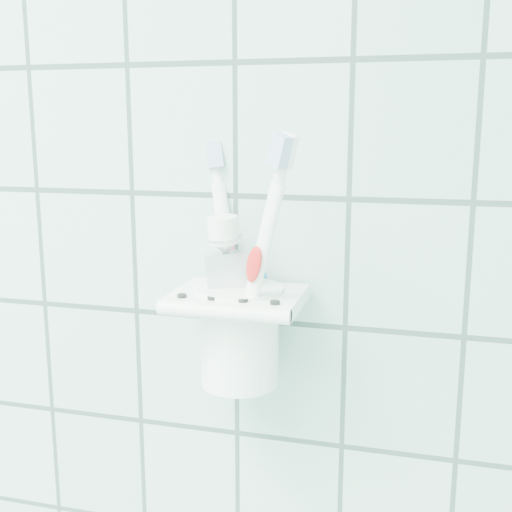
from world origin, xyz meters
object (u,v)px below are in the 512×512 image
at_px(holder_bracket, 238,300).
at_px(toothbrush_orange, 231,255).
at_px(cup, 239,331).
at_px(toothbrush_pink, 242,257).
at_px(toothbrush_blue, 235,264).
at_px(toothpaste_tube, 236,283).

relative_size(holder_bracket, toothbrush_orange, 0.50).
distance_m(cup, toothbrush_pink, 0.07).
xyz_separation_m(toothbrush_pink, toothbrush_blue, (-0.01, -0.00, -0.01)).
height_order(toothbrush_blue, toothpaste_tube, toothbrush_blue).
bearing_deg(toothpaste_tube, toothbrush_orange, -108.07).
distance_m(holder_bracket, cup, 0.03).
bearing_deg(cup, toothpaste_tube, 126.68).
relative_size(toothbrush_pink, toothbrush_blue, 1.09).
bearing_deg(toothbrush_orange, toothbrush_pink, 114.07).
bearing_deg(toothbrush_blue, toothbrush_orange, -100.70).
bearing_deg(toothbrush_orange, toothbrush_blue, 131.56).
distance_m(toothbrush_pink, toothbrush_blue, 0.01).
height_order(toothbrush_pink, toothbrush_orange, toothbrush_orange).
bearing_deg(toothpaste_tube, holder_bracket, -86.17).
bearing_deg(holder_bracket, toothbrush_orange, -103.74).
distance_m(toothbrush_pink, toothpaste_tube, 0.02).
bearing_deg(cup, toothbrush_blue, 141.01).
bearing_deg(toothbrush_blue, holder_bracket, -72.52).
bearing_deg(cup, toothbrush_pink, 79.08).
bearing_deg(toothbrush_orange, cup, 114.51).
xyz_separation_m(cup, toothbrush_blue, (-0.01, 0.00, 0.06)).
height_order(toothbrush_pink, toothpaste_tube, toothbrush_pink).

